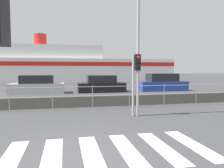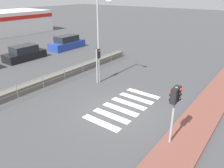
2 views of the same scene
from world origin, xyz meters
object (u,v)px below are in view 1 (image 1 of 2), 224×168
object	(u,v)px
streetlamp	(140,25)
parked_car_black	(101,85)
parked_car_silver	(37,86)
parked_car_blue	(162,83)
traffic_light_far	(136,71)
ferry_boat	(62,67)

from	to	relation	value
streetlamp	parked_car_black	bearing A→B (deg)	89.48
parked_car_silver	parked_car_blue	size ratio (longest dim) A/B	0.97
streetlamp	parked_car_blue	world-z (taller)	streetlamp
parked_car_black	parked_car_blue	bearing A→B (deg)	0.00
traffic_light_far	parked_car_silver	size ratio (longest dim) A/B	0.61
streetlamp	ferry_boat	world-z (taller)	ferry_boat
traffic_light_far	streetlamp	size ratio (longest dim) A/B	0.43
ferry_boat	parked_car_black	distance (m)	16.17
traffic_light_far	parked_car_silver	distance (m)	11.21
streetlamp	parked_car_black	xyz separation A→B (m)	(0.09, 10.13, -3.15)
traffic_light_far	ferry_boat	world-z (taller)	ferry_boat
streetlamp	parked_car_blue	xyz separation A→B (m)	(5.77, 10.13, -3.09)
ferry_boat	parked_car_black	xyz separation A→B (m)	(3.51, -15.70, -1.66)
traffic_light_far	parked_car_blue	xyz separation A→B (m)	(5.85, 9.88, -1.25)
traffic_light_far	parked_car_blue	distance (m)	11.55
parked_car_black	parked_car_blue	xyz separation A→B (m)	(5.68, 0.00, 0.06)
parked_car_silver	streetlamp	bearing A→B (deg)	-62.77
ferry_boat	parked_car_blue	bearing A→B (deg)	-59.65
ferry_boat	parked_car_black	bearing A→B (deg)	-77.40
parked_car_blue	parked_car_black	bearing A→B (deg)	-180.00
traffic_light_far	parked_car_black	bearing A→B (deg)	89.01
parked_car_silver	parked_car_black	distance (m)	5.30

